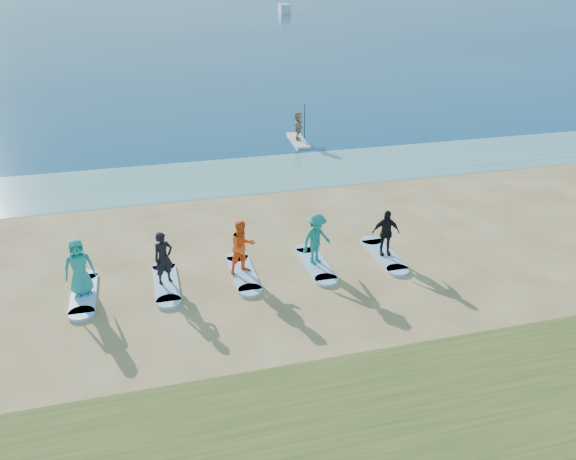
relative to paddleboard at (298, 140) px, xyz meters
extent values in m
plane|color=tan|center=(-5.15, -15.08, -0.06)|extent=(600.00, 600.00, 0.00)
plane|color=teal|center=(-5.15, -4.58, -0.05)|extent=(600.00, 600.00, 0.00)
plane|color=navy|center=(-5.15, 144.92, -0.05)|extent=(600.00, 600.00, 0.00)
cube|color=silver|center=(0.00, 0.00, 0.00)|extent=(0.89, 3.04, 0.12)
imported|color=tan|center=(0.00, 0.00, 0.80)|extent=(0.80, 1.45, 1.49)
cube|color=silver|center=(23.70, 93.37, -0.06)|extent=(2.71, 5.80, 1.81)
cube|color=#9CC3F2|center=(-10.26, -13.57, -0.01)|extent=(0.70, 2.20, 0.09)
imported|color=teal|center=(-10.26, -13.57, 0.87)|extent=(0.92, 0.70, 1.68)
cube|color=#9CC3F2|center=(-7.94, -13.57, -0.01)|extent=(0.70, 2.20, 0.09)
imported|color=black|center=(-7.94, -13.57, 0.83)|extent=(0.69, 0.58, 1.60)
cube|color=#9CC3F2|center=(-5.62, -13.57, -0.01)|extent=(0.70, 2.20, 0.09)
imported|color=#FF5B1A|center=(-5.62, -13.57, 0.88)|extent=(0.97, 0.85, 1.70)
cube|color=#9CC3F2|center=(-3.30, -13.57, -0.01)|extent=(0.70, 2.20, 0.09)
imported|color=#1A817F|center=(-3.30, -13.57, 0.86)|extent=(1.23, 1.01, 1.66)
cube|color=#9CC3F2|center=(-0.98, -13.57, -0.01)|extent=(0.70, 2.20, 0.09)
imported|color=black|center=(-0.98, -13.57, 0.79)|extent=(0.94, 0.51, 1.52)
camera|label=1|loc=(-8.18, -28.36, 8.42)|focal=35.00mm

